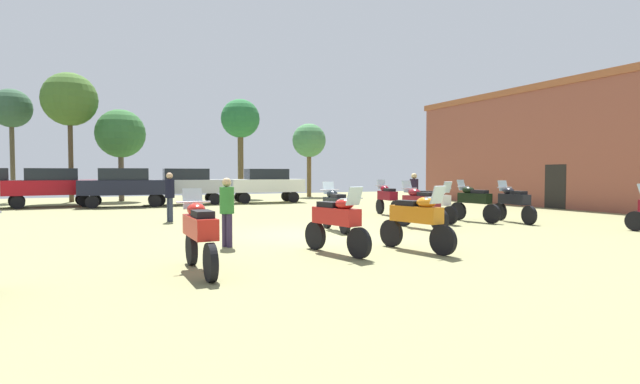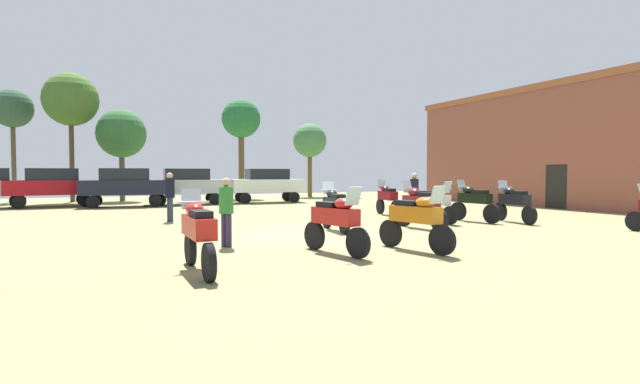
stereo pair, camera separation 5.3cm
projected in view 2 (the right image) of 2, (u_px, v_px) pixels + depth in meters
The scene contains 23 objects.
ground_plane at pixel (310, 235), 13.58m from camera, with size 44.00×52.00×0.02m.
brick_building at pixel (579, 147), 25.46m from camera, with size 6.12×18.79×6.39m.
motorcycle_1 at pixel (198, 232), 8.34m from camera, with size 0.62×2.22×1.47m.
motorcycle_2 at pixel (416, 219), 10.62m from camera, with size 0.73×2.15×1.48m.
motorcycle_4 at pixel (434, 202), 16.79m from camera, with size 0.63×2.27×1.47m.
motorcycle_5 at pixel (335, 207), 14.35m from camera, with size 0.62×2.18×1.48m.
motorcycle_7 at pixel (474, 201), 17.04m from camera, with size 0.66×2.13×1.51m.
motorcycle_8 at pixel (336, 221), 10.25m from camera, with size 0.73×2.10×1.48m.
motorcycle_10 at pixel (514, 202), 16.80m from camera, with size 0.66×2.18×1.49m.
motorcycle_12 at pixel (387, 198), 19.66m from camera, with size 0.64×2.09×1.48m.
motorcycle_13 at pixel (420, 205), 14.96m from camera, with size 0.62×2.30×1.51m.
car_1 at pixel (187, 184), 26.44m from camera, with size 4.39×2.02×2.00m.
car_2 at pixel (267, 183), 28.19m from camera, with size 4.42×2.11×2.00m.
car_4 at pixel (52, 184), 24.48m from camera, with size 4.48×2.28×2.00m.
car_5 at pixel (125, 184), 24.60m from camera, with size 4.43×2.14×2.00m.
person_1 at pixel (226, 207), 11.22m from camera, with size 0.45×0.45×1.64m.
person_2 at pixel (170, 193), 17.06m from camera, with size 0.43×0.43×1.77m.
person_3 at pixel (414, 191), 18.95m from camera, with size 0.41×0.41×1.75m.
tree_1 at pixel (241, 120), 33.07m from camera, with size 2.69×2.69×6.91m.
tree_2 at pixel (121, 134), 29.67m from camera, with size 3.01×3.01×5.74m.
tree_3 at pixel (71, 100), 28.48m from camera, with size 3.18×3.18×7.77m.
tree_5 at pixel (310, 141), 35.06m from camera, with size 2.49×2.49×5.42m.
tree_7 at pixel (12, 110), 28.51m from camera, with size 2.31×2.31×6.82m.
Camera 2 is at (-5.42, -12.38, 1.77)m, focal length 26.60 mm.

